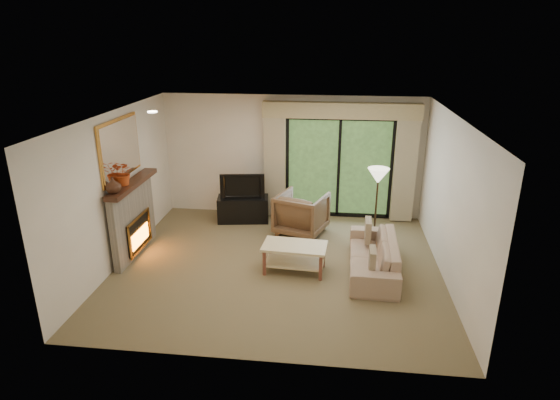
# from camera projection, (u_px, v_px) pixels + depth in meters

# --- Properties ---
(floor) EXTENTS (5.50, 5.50, 0.00)m
(floor) POSITION_uv_depth(u_px,v_px,m) (278.00, 266.00, 8.09)
(floor) COLOR brown
(floor) RESTS_ON ground
(ceiling) EXTENTS (5.50, 5.50, 0.00)m
(ceiling) POSITION_uv_depth(u_px,v_px,m) (278.00, 115.00, 7.21)
(ceiling) COLOR white
(ceiling) RESTS_ON ground
(wall_back) EXTENTS (5.00, 0.00, 5.00)m
(wall_back) POSITION_uv_depth(u_px,v_px,m) (292.00, 157.00, 9.98)
(wall_back) COLOR beige
(wall_back) RESTS_ON ground
(wall_front) EXTENTS (5.00, 0.00, 5.00)m
(wall_front) POSITION_uv_depth(u_px,v_px,m) (251.00, 266.00, 5.31)
(wall_front) COLOR beige
(wall_front) RESTS_ON ground
(wall_left) EXTENTS (0.00, 5.00, 5.00)m
(wall_left) POSITION_uv_depth(u_px,v_px,m) (118.00, 188.00, 7.95)
(wall_left) COLOR beige
(wall_left) RESTS_ON ground
(wall_right) EXTENTS (0.00, 5.00, 5.00)m
(wall_right) POSITION_uv_depth(u_px,v_px,m) (451.00, 201.00, 7.35)
(wall_right) COLOR beige
(wall_right) RESTS_ON ground
(fireplace) EXTENTS (0.24, 1.70, 1.37)m
(fireplace) POSITION_uv_depth(u_px,v_px,m) (133.00, 218.00, 8.34)
(fireplace) COLOR gray
(fireplace) RESTS_ON floor
(mirror) EXTENTS (0.07, 1.45, 1.02)m
(mirror) POSITION_uv_depth(u_px,v_px,m) (120.00, 148.00, 7.91)
(mirror) COLOR gold
(mirror) RESTS_ON wall_left
(sliding_door) EXTENTS (2.26, 0.10, 2.16)m
(sliding_door) POSITION_uv_depth(u_px,v_px,m) (339.00, 168.00, 9.90)
(sliding_door) COLOR black
(sliding_door) RESTS_ON floor
(curtain_left) EXTENTS (0.45, 0.18, 2.35)m
(curtain_left) POSITION_uv_depth(u_px,v_px,m) (275.00, 163.00, 9.91)
(curtain_left) COLOR tan
(curtain_left) RESTS_ON floor
(curtain_right) EXTENTS (0.45, 0.18, 2.35)m
(curtain_right) POSITION_uv_depth(u_px,v_px,m) (405.00, 167.00, 9.61)
(curtain_right) COLOR tan
(curtain_right) RESTS_ON floor
(cornice) EXTENTS (3.20, 0.24, 0.32)m
(cornice) POSITION_uv_depth(u_px,v_px,m) (341.00, 110.00, 9.40)
(cornice) COLOR tan
(cornice) RESTS_ON wall_back
(media_console) EXTENTS (1.12, 0.63, 0.53)m
(media_console) POSITION_uv_depth(u_px,v_px,m) (243.00, 209.00, 9.93)
(media_console) COLOR black
(media_console) RESTS_ON floor
(tv) EXTENTS (0.93, 0.25, 0.53)m
(tv) POSITION_uv_depth(u_px,v_px,m) (243.00, 185.00, 9.75)
(tv) COLOR black
(tv) RESTS_ON media_console
(armchair) EXTENTS (1.15, 1.16, 0.84)m
(armchair) POSITION_uv_depth(u_px,v_px,m) (301.00, 213.00, 9.27)
(armchair) COLOR brown
(armchair) RESTS_ON floor
(sofa) EXTENTS (0.82, 1.98, 0.57)m
(sofa) POSITION_uv_depth(u_px,v_px,m) (373.00, 255.00, 7.83)
(sofa) COLOR #A1836A
(sofa) RESTS_ON floor
(pillow_near) EXTENTS (0.10, 0.36, 0.36)m
(pillow_near) POSITION_uv_depth(u_px,v_px,m) (372.00, 260.00, 7.24)
(pillow_near) COLOR brown
(pillow_near) RESTS_ON sofa
(pillow_far) EXTENTS (0.12, 0.40, 0.40)m
(pillow_far) POSITION_uv_depth(u_px,v_px,m) (368.00, 230.00, 8.29)
(pillow_far) COLOR brown
(pillow_far) RESTS_ON sofa
(coffee_table) EXTENTS (1.10, 0.66, 0.48)m
(coffee_table) POSITION_uv_depth(u_px,v_px,m) (295.00, 258.00, 7.84)
(coffee_table) COLOR beige
(coffee_table) RESTS_ON floor
(floor_lamp) EXTENTS (0.43, 0.43, 1.48)m
(floor_lamp) POSITION_uv_depth(u_px,v_px,m) (376.00, 207.00, 8.72)
(floor_lamp) COLOR beige
(floor_lamp) RESTS_ON floor
(vase) EXTENTS (0.31, 0.31, 0.26)m
(vase) POSITION_uv_depth(u_px,v_px,m) (113.00, 185.00, 7.48)
(vase) COLOR #391F13
(vase) RESTS_ON fireplace
(branches) EXTENTS (0.46, 0.42, 0.43)m
(branches) POSITION_uv_depth(u_px,v_px,m) (123.00, 173.00, 7.83)
(branches) COLOR #B33E14
(branches) RESTS_ON fireplace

